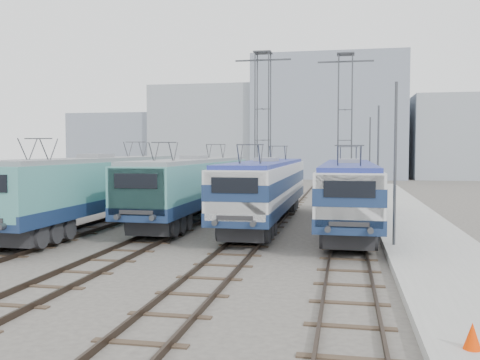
% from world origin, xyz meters
% --- Properties ---
extents(ground, '(160.00, 160.00, 0.00)m').
position_xyz_m(ground, '(0.00, 0.00, 0.00)').
color(ground, '#514C47').
extents(platform, '(4.00, 70.00, 0.30)m').
position_xyz_m(platform, '(10.20, 8.00, 0.15)').
color(platform, '#9E9E99').
rests_on(platform, ground).
extents(locomotive_far_left, '(2.94, 18.59, 3.50)m').
position_xyz_m(locomotive_far_left, '(-6.75, 6.05, 2.31)').
color(locomotive_far_left, navy).
rests_on(locomotive_far_left, ground).
extents(locomotive_center_left, '(2.86, 18.05, 3.40)m').
position_xyz_m(locomotive_center_left, '(-2.25, 9.65, 2.25)').
color(locomotive_center_left, navy).
rests_on(locomotive_center_left, ground).
extents(locomotive_center_right, '(2.78, 17.55, 3.30)m').
position_xyz_m(locomotive_center_right, '(2.25, 8.71, 2.24)').
color(locomotive_center_right, navy).
rests_on(locomotive_center_right, ground).
extents(locomotive_far_right, '(2.74, 17.34, 3.26)m').
position_xyz_m(locomotive_far_right, '(6.75, 7.77, 2.22)').
color(locomotive_far_right, navy).
rests_on(locomotive_far_right, ground).
extents(catenary_tower_west, '(4.50, 1.20, 12.00)m').
position_xyz_m(catenary_tower_west, '(0.00, 22.00, 6.64)').
color(catenary_tower_west, '#3F4247').
rests_on(catenary_tower_west, ground).
extents(catenary_tower_east, '(4.50, 1.20, 12.00)m').
position_xyz_m(catenary_tower_east, '(6.50, 24.00, 6.64)').
color(catenary_tower_east, '#3F4247').
rests_on(catenary_tower_east, ground).
extents(mast_front, '(0.12, 0.12, 7.00)m').
position_xyz_m(mast_front, '(8.60, 2.00, 3.50)').
color(mast_front, '#3F4247').
rests_on(mast_front, ground).
extents(mast_mid, '(0.12, 0.12, 7.00)m').
position_xyz_m(mast_mid, '(8.60, 14.00, 3.50)').
color(mast_mid, '#3F4247').
rests_on(mast_mid, ground).
extents(mast_rear, '(0.12, 0.12, 7.00)m').
position_xyz_m(mast_rear, '(8.60, 26.00, 3.50)').
color(mast_rear, '#3F4247').
rests_on(mast_rear, ground).
extents(safety_cone, '(0.35, 0.35, 0.54)m').
position_xyz_m(safety_cone, '(9.09, -9.75, 0.57)').
color(safety_cone, '#F93700').
rests_on(safety_cone, platform).
extents(building_west, '(18.00, 12.00, 14.00)m').
position_xyz_m(building_west, '(-14.00, 62.00, 7.00)').
color(building_west, '#939BA4').
rests_on(building_west, ground).
extents(building_center, '(22.00, 14.00, 18.00)m').
position_xyz_m(building_center, '(4.00, 62.00, 9.00)').
color(building_center, gray).
rests_on(building_center, ground).
extents(building_east, '(16.00, 12.00, 12.00)m').
position_xyz_m(building_east, '(24.00, 62.00, 6.00)').
color(building_east, '#939BA4').
rests_on(building_east, ground).
extents(building_far_west, '(14.00, 10.00, 10.00)m').
position_xyz_m(building_far_west, '(-30.00, 62.00, 5.00)').
color(building_far_west, gray).
rests_on(building_far_west, ground).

